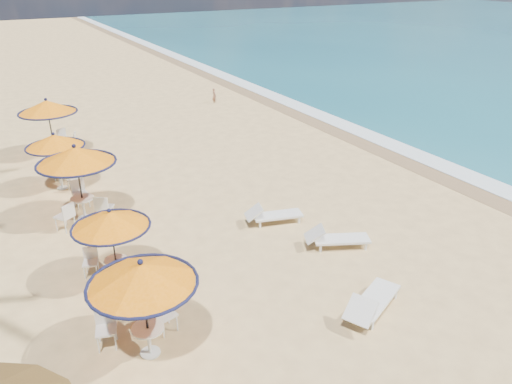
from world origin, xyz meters
The scene contains 12 objects.
ground centered at (0.00, 0.00, 0.00)m, with size 160.00×160.00×0.00m, color tan.
foam_strip centered at (9.30, 10.00, 0.00)m, with size 1.20×140.00×0.04m, color white.
wetsand_band centered at (8.40, 10.00, 0.00)m, with size 1.40×140.00×0.02m, color olive.
station_0 centered at (-5.08, 0.15, 1.84)m, with size 2.32×2.32×2.42m.
station_1 centered at (-4.94, 3.26, 1.63)m, with size 2.05×2.05×2.14m.
station_2 centered at (-4.97, 7.33, 1.93)m, with size 2.53×2.53×2.64m.
station_3 centered at (-5.17, 10.32, 1.70)m, with size 2.13×2.13×2.22m.
station_4 centered at (-4.76, 14.31, 1.97)m, with size 2.48×2.48×2.59m.
lounger_near centered at (0.06, -1.21, 0.35)m, with size 2.15×1.48×0.74m.
lounger_mid centered at (1.22, 1.76, 0.32)m, with size 2.01×1.35×0.69m.
lounger_far centered at (0.35, 4.00, 0.32)m, with size 1.98×1.05×0.68m.
person centered at (5.27, 19.25, 0.48)m, with size 0.35×0.23×0.96m, color #95644B.
Camera 1 is at (-7.16, -8.46, 7.78)m, focal length 35.00 mm.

